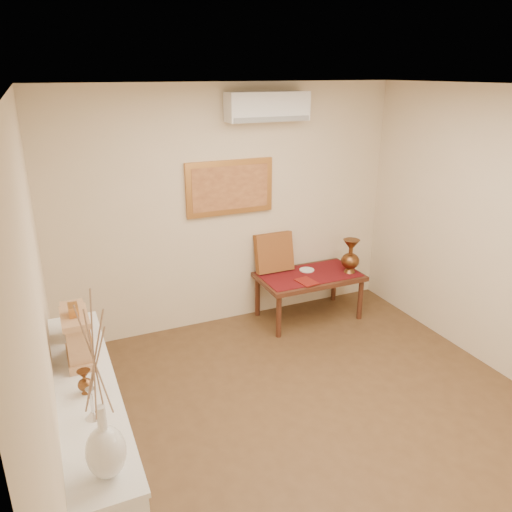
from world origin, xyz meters
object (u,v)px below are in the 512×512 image
brass_urn_tall (351,253)px  mantel_clock (78,337)px  low_table (309,280)px  wooden_chest (74,321)px  display_ledge (94,447)px  white_vase (98,387)px

brass_urn_tall → mantel_clock: (-3.14, -1.45, 0.35)m
brass_urn_tall → low_table: size_ratio=0.41×
wooden_chest → low_table: (2.67, 1.23, -0.62)m
mantel_clock → low_table: size_ratio=0.34×
display_ledge → low_table: (2.67, 1.88, -0.01)m
white_vase → wooden_chest: (-0.02, 1.47, -0.38)m
white_vase → mantel_clock: white_vase is taller
white_vase → mantel_clock: 1.16m
mantel_clock → brass_urn_tall: bearing=24.8°
white_vase → low_table: white_vase is taller
wooden_chest → mantel_clock: bearing=-90.9°
white_vase → display_ledge: 1.28m
brass_urn_tall → display_ledge: (-3.14, -1.75, -0.31)m
low_table → white_vase: bearing=-134.5°
mantel_clock → wooden_chest: size_ratio=1.68×
mantel_clock → wooden_chest: (0.01, 0.36, -0.05)m
display_ledge → white_vase: bearing=-88.2°
brass_urn_tall → mantel_clock: mantel_clock is taller
mantel_clock → low_table: mantel_clock is taller
brass_urn_tall → mantel_clock: bearing=-155.2°
brass_urn_tall → white_vase: bearing=-140.5°
mantel_clock → white_vase: bearing=-88.9°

